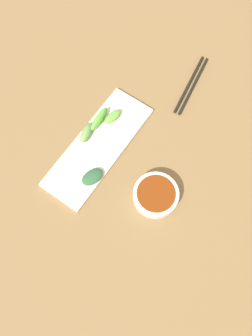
{
  "coord_description": "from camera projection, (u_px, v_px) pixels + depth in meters",
  "views": [
    {
      "loc": [
        -0.21,
        0.25,
        0.93
      ],
      "look_at": [
        -0.03,
        -0.01,
        0.05
      ],
      "focal_mm": 35.38,
      "sensor_mm": 36.0,
      "label": 1
    }
  ],
  "objects": [
    {
      "name": "serving_plate",
      "position": [
        98.0,
        146.0,
        0.99
      ],
      "size": [
        0.14,
        0.39,
        0.01
      ],
      "primitive_type": "cube",
      "color": "silver",
      "rests_on": "tabletop"
    },
    {
      "name": "broccoli_stalk_2",
      "position": [
        99.0,
        119.0,
        0.99
      ],
      "size": [
        0.03,
        0.09,
        0.03
      ],
      "primitive_type": "ellipsoid",
      "rotation": [
        0.0,
        0.0,
        0.06
      ],
      "color": "#5FB73D",
      "rests_on": "serving_plate"
    },
    {
      "name": "broccoli_stalk_3",
      "position": [
        86.0,
        133.0,
        0.98
      ],
      "size": [
        0.04,
        0.07,
        0.03
      ],
      "primitive_type": "ellipsoid",
      "rotation": [
        0.0,
        0.0,
        0.26
      ],
      "color": "#6CA04D",
      "rests_on": "serving_plate"
    },
    {
      "name": "chopsticks",
      "position": [
        191.0,
        85.0,
        1.06
      ],
      "size": [
        0.06,
        0.23,
        0.01
      ],
      "rotation": [
        0.0,
        0.0,
        0.14
      ],
      "color": "black",
      "rests_on": "tabletop"
    },
    {
      "name": "broccoli_leafy_0",
      "position": [
        92.0,
        177.0,
        0.94
      ],
      "size": [
        0.06,
        0.08,
        0.02
      ],
      "primitive_type": "ellipsoid",
      "rotation": [
        0.0,
        0.0,
        -0.34
      ],
      "color": "#2E5D34",
      "rests_on": "serving_plate"
    },
    {
      "name": "sauce_bowl",
      "position": [
        156.0,
        195.0,
        0.92
      ],
      "size": [
        0.13,
        0.13,
        0.04
      ],
      "color": "silver",
      "rests_on": "tabletop"
    },
    {
      "name": "tabletop",
      "position": [
        117.0,
        169.0,
        0.98
      ],
      "size": [
        2.1,
        2.1,
        0.02
      ],
      "primitive_type": "cube",
      "color": "olive",
      "rests_on": "ground"
    },
    {
      "name": "broccoli_stalk_1",
      "position": [
        112.0,
        117.0,
        1.0
      ],
      "size": [
        0.04,
        0.07,
        0.02
      ],
      "primitive_type": "ellipsoid",
      "rotation": [
        0.0,
        0.0,
        -0.2
      ],
      "color": "#68B942",
      "rests_on": "serving_plate"
    }
  ]
}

